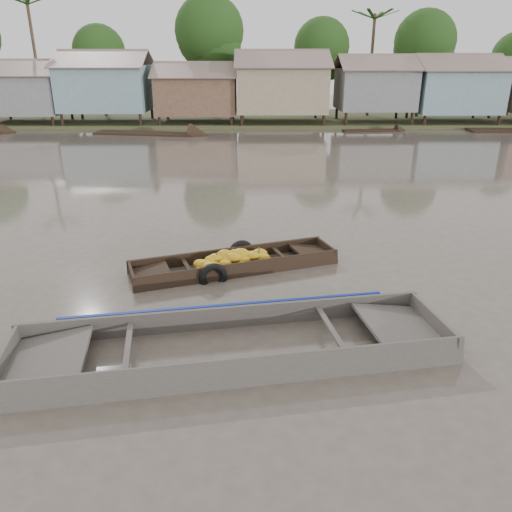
{
  "coord_description": "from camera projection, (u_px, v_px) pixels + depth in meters",
  "views": [
    {
      "loc": [
        0.11,
        -9.65,
        4.98
      ],
      "look_at": [
        0.25,
        0.7,
        0.8
      ],
      "focal_mm": 35.0,
      "sensor_mm": 36.0,
      "label": 1
    }
  ],
  "objects": [
    {
      "name": "riverbank",
      "position": [
        286.0,
        81.0,
        39.24
      ],
      "size": [
        120.0,
        12.47,
        10.22
      ],
      "color": "#384723",
      "rests_on": "ground"
    },
    {
      "name": "viewer_boat",
      "position": [
        234.0,
        350.0,
        8.93
      ],
      "size": [
        8.0,
        3.25,
        0.63
      ],
      "rotation": [
        0.0,
        0.0,
        0.16
      ],
      "color": "#403B36",
      "rests_on": "ground"
    },
    {
      "name": "distant_boats",
      "position": [
        349.0,
        137.0,
        32.82
      ],
      "size": [
        47.86,
        15.36,
        0.35
      ],
      "color": "black",
      "rests_on": "ground"
    },
    {
      "name": "banana_boat",
      "position": [
        232.0,
        264.0,
        12.46
      ],
      "size": [
        5.31,
        2.87,
        0.73
      ],
      "rotation": [
        0.0,
        0.0,
        0.33
      ],
      "color": "black",
      "rests_on": "ground"
    },
    {
      "name": "ground",
      "position": [
        245.0,
        302.0,
        10.81
      ],
      "size": [
        120.0,
        120.0,
        0.0
      ],
      "primitive_type": "plane",
      "color": "#50463D",
      "rests_on": "ground"
    }
  ]
}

